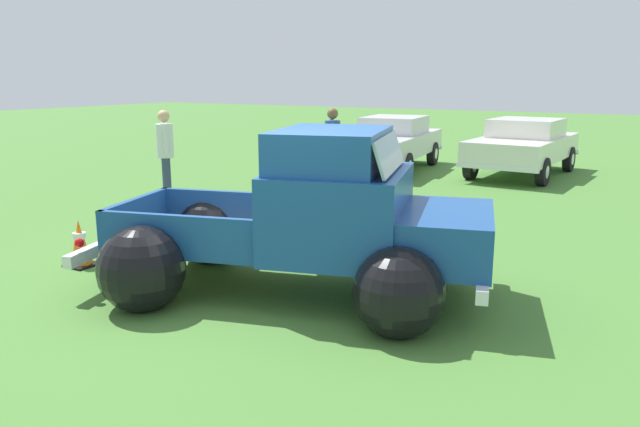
% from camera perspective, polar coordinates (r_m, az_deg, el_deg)
% --- Properties ---
extents(ground_plane, '(80.00, 80.00, 0.00)m').
position_cam_1_polar(ground_plane, '(7.39, -3.17, -7.11)').
color(ground_plane, '#477A33').
extents(vintage_pickup_truck, '(4.96, 3.66, 1.96)m').
position_cam_1_polar(vintage_pickup_truck, '(7.06, -0.24, -1.60)').
color(vintage_pickup_truck, black).
rests_on(vintage_pickup_truck, ground).
extents(show_car_0, '(2.24, 4.46, 1.43)m').
position_cam_1_polar(show_car_0, '(16.85, 6.73, 6.68)').
color(show_car_0, black).
rests_on(show_car_0, ground).
extents(show_car_1, '(2.16, 4.33, 1.43)m').
position_cam_1_polar(show_car_1, '(16.65, 18.33, 6.08)').
color(show_car_1, black).
rests_on(show_car_1, ground).
extents(spectator_0, '(0.48, 0.48, 1.83)m').
position_cam_1_polar(spectator_0, '(12.81, -14.15, 5.80)').
color(spectator_0, navy).
rests_on(spectator_0, ground).
extents(spectator_1, '(0.47, 0.49, 1.82)m').
position_cam_1_polar(spectator_1, '(13.60, 1.16, 6.50)').
color(spectator_1, navy).
rests_on(spectator_1, ground).
extents(lane_cone_0, '(0.36, 0.36, 0.63)m').
position_cam_1_polar(lane_cone_0, '(9.59, -14.39, -0.94)').
color(lane_cone_0, black).
rests_on(lane_cone_0, ground).
extents(lane_cone_1, '(0.36, 0.36, 0.63)m').
position_cam_1_polar(lane_cone_1, '(8.81, -21.35, -2.60)').
color(lane_cone_1, black).
rests_on(lane_cone_1, ground).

